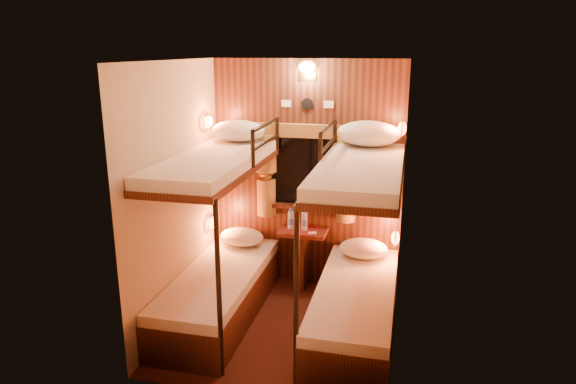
% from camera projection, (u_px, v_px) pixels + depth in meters
% --- Properties ---
extents(floor, '(2.10, 2.10, 0.00)m').
position_uv_depth(floor, '(284.00, 326.00, 4.78)').
color(floor, '#35100E').
rests_on(floor, ground).
extents(ceiling, '(2.10, 2.10, 0.00)m').
position_uv_depth(ceiling, '(283.00, 60.00, 4.13)').
color(ceiling, silver).
rests_on(ceiling, wall_back).
extents(wall_back, '(2.40, 0.00, 2.40)m').
position_uv_depth(wall_back, '(307.00, 175.00, 5.44)').
color(wall_back, '#C6B293').
rests_on(wall_back, floor).
extents(wall_front, '(2.40, 0.00, 2.40)m').
position_uv_depth(wall_front, '(246.00, 247.00, 3.47)').
color(wall_front, '#C6B293').
rests_on(wall_front, floor).
extents(wall_left, '(0.00, 2.40, 2.40)m').
position_uv_depth(wall_left, '(177.00, 195.00, 4.68)').
color(wall_left, '#C6B293').
rests_on(wall_left, floor).
extents(wall_right, '(0.00, 2.40, 2.40)m').
position_uv_depth(wall_right, '(401.00, 211.00, 4.23)').
color(wall_right, '#C6B293').
rests_on(wall_right, floor).
extents(back_panel, '(2.00, 0.03, 2.40)m').
position_uv_depth(back_panel, '(307.00, 175.00, 5.42)').
color(back_panel, black).
rests_on(back_panel, floor).
extents(bunk_left, '(0.72, 1.90, 1.82)m').
position_uv_depth(bunk_left, '(219.00, 261.00, 4.84)').
color(bunk_left, black).
rests_on(bunk_left, floor).
extents(bunk_right, '(0.72, 1.90, 1.82)m').
position_uv_depth(bunk_right, '(356.00, 275.00, 4.55)').
color(bunk_right, black).
rests_on(bunk_right, floor).
extents(window, '(1.00, 0.12, 0.79)m').
position_uv_depth(window, '(306.00, 178.00, 5.40)').
color(window, black).
rests_on(window, back_panel).
extents(curtains, '(1.10, 0.22, 1.00)m').
position_uv_depth(curtains, '(306.00, 171.00, 5.35)').
color(curtains, olive).
rests_on(curtains, back_panel).
extents(back_fixtures, '(0.54, 0.09, 0.48)m').
position_uv_depth(back_fixtures, '(307.00, 74.00, 5.11)').
color(back_fixtures, black).
rests_on(back_fixtures, back_panel).
extents(reading_lamps, '(2.00, 0.20, 1.25)m').
position_uv_depth(reading_lamps, '(300.00, 179.00, 5.10)').
color(reading_lamps, '#EB5B23').
rests_on(reading_lamps, wall_left).
extents(table, '(0.50, 0.34, 0.66)m').
position_uv_depth(table, '(303.00, 251.00, 5.46)').
color(table, '#5E2515').
rests_on(table, floor).
extents(bottle_left, '(0.07, 0.07, 0.22)m').
position_uv_depth(bottle_left, '(291.00, 220.00, 5.41)').
color(bottle_left, '#99BFE5').
rests_on(bottle_left, table).
extents(bottle_right, '(0.07, 0.07, 0.23)m').
position_uv_depth(bottle_right, '(304.00, 221.00, 5.37)').
color(bottle_right, '#99BFE5').
rests_on(bottle_right, table).
extents(sachet_a, '(0.10, 0.09, 0.01)m').
position_uv_depth(sachet_a, '(312.00, 233.00, 5.30)').
color(sachet_a, silver).
rests_on(sachet_a, table).
extents(sachet_b, '(0.07, 0.06, 0.00)m').
position_uv_depth(sachet_b, '(306.00, 227.00, 5.48)').
color(sachet_b, silver).
rests_on(sachet_b, table).
extents(pillow_lower_left, '(0.47, 0.34, 0.19)m').
position_uv_depth(pillow_lower_left, '(242.00, 237.00, 5.49)').
color(pillow_lower_left, white).
rests_on(pillow_lower_left, bunk_left).
extents(pillow_lower_right, '(0.48, 0.35, 0.19)m').
position_uv_depth(pillow_lower_right, '(363.00, 248.00, 5.16)').
color(pillow_lower_right, white).
rests_on(pillow_lower_right, bunk_right).
extents(pillow_upper_left, '(0.54, 0.39, 0.21)m').
position_uv_depth(pillow_upper_left, '(239.00, 131.00, 5.17)').
color(pillow_upper_left, white).
rests_on(pillow_upper_left, bunk_left).
extents(pillow_upper_right, '(0.62, 0.44, 0.24)m').
position_uv_depth(pillow_upper_right, '(369.00, 133.00, 4.91)').
color(pillow_upper_right, white).
rests_on(pillow_upper_right, bunk_right).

